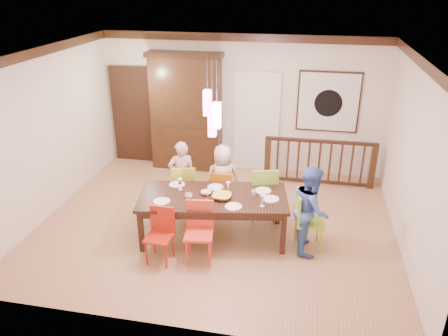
% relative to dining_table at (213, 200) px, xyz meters
% --- Properties ---
extents(floor, '(6.00, 6.00, 0.00)m').
position_rel_dining_table_xyz_m(floor, '(-0.04, 0.42, -0.67)').
color(floor, '#A1764E').
rests_on(floor, ground).
extents(ceiling, '(6.00, 6.00, 0.00)m').
position_rel_dining_table_xyz_m(ceiling, '(-0.04, 0.42, 2.23)').
color(ceiling, white).
rests_on(ceiling, wall_back).
extents(wall_back, '(6.00, 0.00, 6.00)m').
position_rel_dining_table_xyz_m(wall_back, '(-0.04, 2.92, 0.78)').
color(wall_back, beige).
rests_on(wall_back, floor).
extents(wall_left, '(0.00, 5.00, 5.00)m').
position_rel_dining_table_xyz_m(wall_left, '(-3.04, 0.42, 0.78)').
color(wall_left, beige).
rests_on(wall_left, floor).
extents(wall_right, '(0.00, 5.00, 5.00)m').
position_rel_dining_table_xyz_m(wall_right, '(2.96, 0.42, 0.78)').
color(wall_right, beige).
rests_on(wall_right, floor).
extents(crown_molding, '(6.00, 5.00, 0.16)m').
position_rel_dining_table_xyz_m(crown_molding, '(-0.04, 0.42, 2.15)').
color(crown_molding, black).
rests_on(crown_molding, wall_back).
extents(panel_door, '(1.04, 0.07, 2.24)m').
position_rel_dining_table_xyz_m(panel_door, '(-2.44, 2.87, 0.38)').
color(panel_door, black).
rests_on(panel_door, wall_back).
extents(white_doorway, '(0.97, 0.05, 2.22)m').
position_rel_dining_table_xyz_m(white_doorway, '(0.31, 2.88, 0.38)').
color(white_doorway, silver).
rests_on(white_doorway, wall_back).
extents(painting, '(1.25, 0.06, 1.25)m').
position_rel_dining_table_xyz_m(painting, '(1.76, 2.88, 0.92)').
color(painting, black).
rests_on(painting, wall_back).
extents(pendant_cluster, '(0.27, 0.21, 1.14)m').
position_rel_dining_table_xyz_m(pendant_cluster, '(0.00, -0.00, 1.43)').
color(pendant_cluster, '#EE479F').
rests_on(pendant_cluster, ceiling).
extents(dining_table, '(2.48, 1.43, 0.75)m').
position_rel_dining_table_xyz_m(dining_table, '(0.00, 0.00, 0.00)').
color(dining_table, black).
rests_on(dining_table, floor).
extents(chair_far_left, '(0.51, 0.51, 0.92)m').
position_rel_dining_table_xyz_m(chair_far_left, '(-0.70, 0.75, -0.15)').
color(chair_far_left, '#BAC937').
rests_on(chair_far_left, floor).
extents(chair_far_mid, '(0.38, 0.38, 0.84)m').
position_rel_dining_table_xyz_m(chair_far_mid, '(-0.01, 0.83, -0.19)').
color(chair_far_mid, '#BC5C0A').
rests_on(chair_far_mid, floor).
extents(chair_far_right, '(0.56, 0.56, 1.00)m').
position_rel_dining_table_xyz_m(chair_far_right, '(0.71, 0.77, -0.10)').
color(chair_far_right, olive).
rests_on(chair_far_right, floor).
extents(chair_near_left, '(0.40, 0.40, 0.84)m').
position_rel_dining_table_xyz_m(chair_near_left, '(-0.64, -0.81, -0.19)').
color(chair_near_left, '#9F1E0E').
rests_on(chair_near_left, floor).
extents(chair_near_mid, '(0.47, 0.47, 0.92)m').
position_rel_dining_table_xyz_m(chair_near_mid, '(-0.07, -0.67, -0.15)').
color(chair_near_mid, red).
rests_on(chair_near_mid, floor).
extents(chair_end_right, '(0.49, 0.49, 0.96)m').
position_rel_dining_table_xyz_m(chair_end_right, '(1.53, -0.01, -0.12)').
color(chair_end_right, '#8CBB27').
rests_on(chair_end_right, floor).
extents(china_hutch, '(1.60, 0.46, 2.53)m').
position_rel_dining_table_xyz_m(china_hutch, '(-1.19, 2.71, 0.59)').
color(china_hutch, black).
rests_on(china_hutch, floor).
extents(balustrade, '(2.22, 0.12, 0.96)m').
position_rel_dining_table_xyz_m(balustrade, '(1.68, 2.37, -0.17)').
color(balustrade, black).
rests_on(balustrade, floor).
extents(person_far_left, '(0.56, 0.46, 1.32)m').
position_rel_dining_table_xyz_m(person_far_left, '(-0.75, 0.80, -0.01)').
color(person_far_left, beige).
rests_on(person_far_left, floor).
extents(person_far_mid, '(0.73, 0.61, 1.27)m').
position_rel_dining_table_xyz_m(person_far_mid, '(-0.02, 0.88, -0.04)').
color(person_far_mid, beige).
rests_on(person_far_mid, floor).
extents(person_end_right, '(0.60, 0.73, 1.40)m').
position_rel_dining_table_xyz_m(person_end_right, '(1.53, -0.04, 0.02)').
color(person_end_right, '#3F65B1').
rests_on(person_end_right, floor).
extents(serving_bowl, '(0.30, 0.30, 0.07)m').
position_rel_dining_table_xyz_m(serving_bowl, '(0.15, -0.06, 0.11)').
color(serving_bowl, gold).
rests_on(serving_bowl, dining_table).
extents(small_bowl, '(0.23, 0.23, 0.05)m').
position_rel_dining_table_xyz_m(small_bowl, '(-0.12, 0.03, 0.10)').
color(small_bowl, white).
rests_on(small_bowl, dining_table).
extents(cup_left, '(0.15, 0.15, 0.09)m').
position_rel_dining_table_xyz_m(cup_left, '(-0.35, -0.17, 0.12)').
color(cup_left, silver).
rests_on(cup_left, dining_table).
extents(cup_right, '(0.11, 0.11, 0.08)m').
position_rel_dining_table_xyz_m(cup_right, '(0.63, 0.14, 0.12)').
color(cup_right, silver).
rests_on(cup_right, dining_table).
extents(plate_far_left, '(0.26, 0.26, 0.01)m').
position_rel_dining_table_xyz_m(plate_far_left, '(-0.68, 0.27, 0.08)').
color(plate_far_left, white).
rests_on(plate_far_left, dining_table).
extents(plate_far_mid, '(0.26, 0.26, 0.01)m').
position_rel_dining_table_xyz_m(plate_far_mid, '(-0.03, 0.29, 0.08)').
color(plate_far_mid, white).
rests_on(plate_far_mid, dining_table).
extents(plate_far_right, '(0.26, 0.26, 0.01)m').
position_rel_dining_table_xyz_m(plate_far_right, '(0.76, 0.32, 0.08)').
color(plate_far_right, white).
rests_on(plate_far_right, dining_table).
extents(plate_near_left, '(0.26, 0.26, 0.01)m').
position_rel_dining_table_xyz_m(plate_near_left, '(-0.74, -0.35, 0.08)').
color(plate_near_left, white).
rests_on(plate_near_left, dining_table).
extents(plate_near_mid, '(0.26, 0.26, 0.01)m').
position_rel_dining_table_xyz_m(plate_near_mid, '(0.38, -0.30, 0.08)').
color(plate_near_mid, white).
rests_on(plate_near_mid, dining_table).
extents(plate_end_right, '(0.26, 0.26, 0.01)m').
position_rel_dining_table_xyz_m(plate_end_right, '(0.91, 0.06, 0.08)').
color(plate_end_right, white).
rests_on(plate_end_right, dining_table).
extents(wine_glass_a, '(0.08, 0.08, 0.19)m').
position_rel_dining_table_xyz_m(wine_glass_a, '(-0.58, 0.12, 0.17)').
color(wine_glass_a, '#590C19').
rests_on(wine_glass_a, dining_table).
extents(wine_glass_b, '(0.08, 0.08, 0.19)m').
position_rel_dining_table_xyz_m(wine_glass_b, '(0.22, 0.16, 0.17)').
color(wine_glass_b, silver).
rests_on(wine_glass_b, dining_table).
extents(wine_glass_c, '(0.08, 0.08, 0.19)m').
position_rel_dining_table_xyz_m(wine_glass_c, '(-0.05, -0.24, 0.17)').
color(wine_glass_c, '#590C19').
rests_on(wine_glass_c, dining_table).
extents(wine_glass_d, '(0.08, 0.08, 0.19)m').
position_rel_dining_table_xyz_m(wine_glass_d, '(0.80, -0.18, 0.17)').
color(wine_glass_d, silver).
rests_on(wine_glass_d, dining_table).
extents(napkin, '(0.18, 0.14, 0.01)m').
position_rel_dining_table_xyz_m(napkin, '(-0.02, -0.31, 0.08)').
color(napkin, '#D83359').
rests_on(napkin, dining_table).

